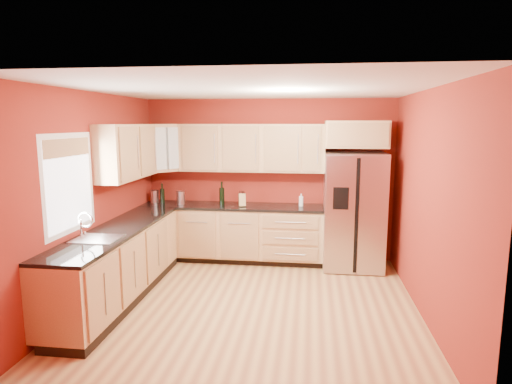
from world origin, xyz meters
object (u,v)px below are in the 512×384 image
wine_bottle_a (162,193)px  refrigerator (353,211)px  knife_block (242,200)px  soap_dispenser (301,200)px  canister_left (181,198)px

wine_bottle_a → refrigerator: bearing=-2.0°
refrigerator → wine_bottle_a: 3.07m
knife_block → soap_dispenser: size_ratio=1.01×
canister_left → knife_block: (1.00, -0.03, -0.01)m
canister_left → wine_bottle_a: 0.35m
canister_left → soap_dispenser: (1.93, 0.09, -0.01)m
refrigerator → wine_bottle_a: refrigerator is taller
wine_bottle_a → canister_left: bearing=-13.1°
canister_left → soap_dispenser: 1.93m
refrigerator → soap_dispenser: 0.82m
refrigerator → soap_dispenser: size_ratio=8.93×
refrigerator → canister_left: (-2.73, 0.03, 0.14)m
canister_left → wine_bottle_a: size_ratio=0.66×
refrigerator → knife_block: 1.73m
refrigerator → wine_bottle_a: bearing=178.0°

